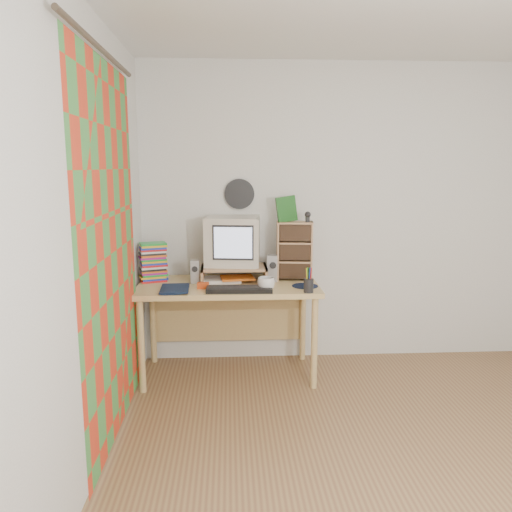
{
  "coord_description": "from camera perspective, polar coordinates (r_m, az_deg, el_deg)",
  "views": [
    {
      "loc": [
        -1.02,
        -2.43,
        1.66
      ],
      "look_at": [
        -0.81,
        1.33,
        0.98
      ],
      "focal_mm": 35.0,
      "sensor_mm": 36.0,
      "label": 1
    }
  ],
  "objects": [
    {
      "name": "mug",
      "position": [
        3.69,
        1.18,
        -3.21
      ],
      "size": [
        0.13,
        0.13,
        0.1
      ],
      "primitive_type": "imported",
      "rotation": [
        0.0,
        0.0,
        0.04
      ],
      "color": "silver",
      "rests_on": "desk"
    },
    {
      "name": "desk",
      "position": [
        4.01,
        -3.19,
        -4.85
      ],
      "size": [
        1.4,
        0.7,
        0.75
      ],
      "color": "#D4B972",
      "rests_on": "floor"
    },
    {
      "name": "mousepad",
      "position": [
        3.85,
        5.62,
        -3.43
      ],
      "size": [
        0.24,
        0.24,
        0.0
      ],
      "primitive_type": "cylinder",
      "rotation": [
        0.0,
        0.0,
        0.26
      ],
      "color": "black",
      "rests_on": "desk"
    },
    {
      "name": "webcam",
      "position": [
        3.98,
        5.92,
        4.49
      ],
      "size": [
        0.05,
        0.05,
        0.08
      ],
      "primitive_type": null,
      "rotation": [
        0.0,
        0.0,
        0.05
      ],
      "color": "black",
      "rests_on": "cd_rack"
    },
    {
      "name": "wall_disc",
      "position": [
        4.17,
        -1.92,
        7.09
      ],
      "size": [
        0.25,
        0.02,
        0.25
      ],
      "primitive_type": "cylinder",
      "rotation": [
        1.57,
        0.0,
        0.0
      ],
      "color": "black",
      "rests_on": "back_wall"
    },
    {
      "name": "papers",
      "position": [
        3.99,
        -3.3,
        -2.65
      ],
      "size": [
        0.32,
        0.25,
        0.04
      ],
      "primitive_type": null,
      "rotation": [
        0.0,
        0.0,
        0.13
      ],
      "color": "silver",
      "rests_on": "desk"
    },
    {
      "name": "dvd_stack",
      "position": [
        4.05,
        -11.68,
        -0.9
      ],
      "size": [
        0.23,
        0.19,
        0.28
      ],
      "primitive_type": null,
      "rotation": [
        0.0,
        0.0,
        0.31
      ],
      "color": "brown",
      "rests_on": "desk"
    },
    {
      "name": "diary",
      "position": [
        3.75,
        -10.87,
        -3.56
      ],
      "size": [
        0.26,
        0.2,
        0.05
      ],
      "primitive_type": "imported",
      "rotation": [
        0.0,
        0.0,
        0.04
      ],
      "color": "#0E1A33",
      "rests_on": "desk"
    },
    {
      "name": "back_wall",
      "position": [
        4.32,
        10.56,
        4.65
      ],
      "size": [
        3.5,
        0.0,
        3.5
      ],
      "primitive_type": "plane",
      "rotation": [
        1.57,
        0.0,
        0.0
      ],
      "color": "silver",
      "rests_on": "floor"
    },
    {
      "name": "curtain",
      "position": [
        3.03,
        -16.26,
        0.2
      ],
      "size": [
        0.0,
        2.2,
        2.2
      ],
      "primitive_type": "plane",
      "rotation": [
        1.57,
        0.0,
        1.57
      ],
      "color": "red",
      "rests_on": "left_wall"
    },
    {
      "name": "left_wall",
      "position": [
        2.57,
        -19.63,
        0.53
      ],
      "size": [
        0.0,
        3.5,
        3.5
      ],
      "primitive_type": "plane",
      "rotation": [
        1.57,
        0.0,
        1.57
      ],
      "color": "silver",
      "rests_on": "floor"
    },
    {
      "name": "game_box",
      "position": [
        3.99,
        3.5,
        5.38
      ],
      "size": [
        0.16,
        0.06,
        0.2
      ],
      "primitive_type": "cube",
      "rotation": [
        0.0,
        0.0,
        0.18
      ],
      "color": "#175318",
      "rests_on": "cd_rack"
    },
    {
      "name": "red_box",
      "position": [
        3.78,
        -6.07,
        -3.38
      ],
      "size": [
        0.09,
        0.06,
        0.04
      ],
      "primitive_type": "cube",
      "rotation": [
        0.0,
        0.0,
        -0.0
      ],
      "color": "#C94015",
      "rests_on": "desk"
    },
    {
      "name": "crt_monitor",
      "position": [
        4.0,
        -2.66,
        1.7
      ],
      "size": [
        0.46,
        0.46,
        0.39
      ],
      "primitive_type": "cube",
      "rotation": [
        0.0,
        0.0,
        -0.14
      ],
      "color": "beige",
      "rests_on": "monitor_riser"
    },
    {
      "name": "speaker_right",
      "position": [
        3.98,
        1.88,
        -1.41
      ],
      "size": [
        0.09,
        0.09,
        0.21
      ],
      "primitive_type": "cube",
      "rotation": [
        0.0,
        0.0,
        -0.13
      ],
      "color": "#9F9EA2",
      "rests_on": "desk"
    },
    {
      "name": "keyboard",
      "position": [
        3.67,
        -1.92,
        -3.82
      ],
      "size": [
        0.49,
        0.18,
        0.03
      ],
      "primitive_type": "cube",
      "rotation": [
        0.0,
        0.0,
        -0.03
      ],
      "color": "black",
      "rests_on": "desk"
    },
    {
      "name": "floor",
      "position": [
        3.11,
        17.91,
        -22.49
      ],
      "size": [
        3.5,
        3.5,
        0.0
      ],
      "primitive_type": "plane",
      "color": "olive",
      "rests_on": "ground"
    },
    {
      "name": "cd_rack",
      "position": [
        4.03,
        4.46,
        0.59
      ],
      "size": [
        0.3,
        0.18,
        0.47
      ],
      "primitive_type": "cube",
      "rotation": [
        0.0,
        0.0,
        -0.12
      ],
      "color": "tan",
      "rests_on": "desk"
    },
    {
      "name": "monitor_riser",
      "position": [
        3.99,
        -2.51,
        -1.53
      ],
      "size": [
        0.52,
        0.3,
        0.12
      ],
      "color": "tan",
      "rests_on": "desk"
    },
    {
      "name": "pen_cup",
      "position": [
        3.65,
        6.04,
        -3.07
      ],
      "size": [
        0.08,
        0.08,
        0.14
      ],
      "primitive_type": null,
      "rotation": [
        0.0,
        0.0,
        0.16
      ],
      "color": "black",
      "rests_on": "desk"
    },
    {
      "name": "speaker_left",
      "position": [
        3.94,
        -6.98,
        -1.78
      ],
      "size": [
        0.07,
        0.07,
        0.18
      ],
      "primitive_type": "cube",
      "rotation": [
        0.0,
        0.0,
        0.02
      ],
      "color": "#9F9EA2",
      "rests_on": "desk"
    }
  ]
}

